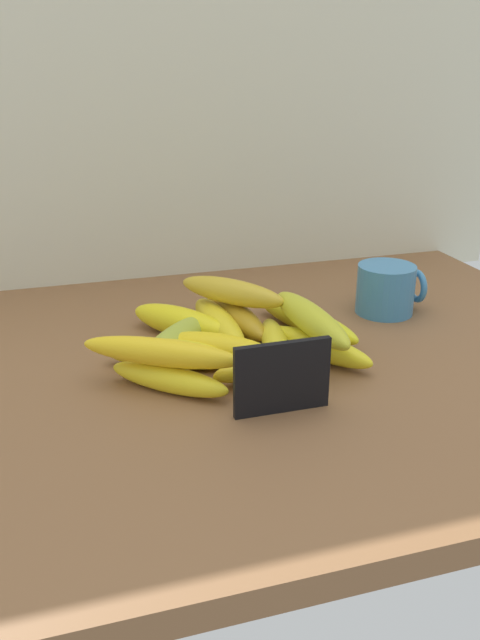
% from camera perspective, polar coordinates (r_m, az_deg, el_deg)
% --- Properties ---
extents(counter_top, '(1.10, 0.76, 0.03)m').
position_cam_1_polar(counter_top, '(0.86, -0.86, -4.60)').
color(counter_top, brown).
rests_on(counter_top, ground).
extents(back_wall, '(1.30, 0.02, 0.70)m').
position_cam_1_polar(back_wall, '(1.15, -6.69, 19.33)').
color(back_wall, beige).
rests_on(back_wall, ground).
extents(chalkboard_sign, '(0.11, 0.02, 0.08)m').
position_cam_1_polar(chalkboard_sign, '(0.73, 3.63, -5.19)').
color(chalkboard_sign, black).
rests_on(chalkboard_sign, counter_top).
extents(coffee_mug, '(0.10, 0.09, 0.08)m').
position_cam_1_polar(coffee_mug, '(1.03, 12.54, 2.62)').
color(coffee_mug, teal).
rests_on(coffee_mug, counter_top).
extents(banana_0, '(0.14, 0.15, 0.04)m').
position_cam_1_polar(banana_0, '(0.88, -5.33, -1.68)').
color(banana_0, '#A3B235').
rests_on(banana_0, counter_top).
extents(banana_1, '(0.14, 0.13, 0.03)m').
position_cam_1_polar(banana_1, '(0.78, -6.14, -5.08)').
color(banana_1, yellow).
rests_on(banana_1, counter_top).
extents(banana_2, '(0.07, 0.17, 0.03)m').
position_cam_1_polar(banana_2, '(0.87, 3.03, -2.09)').
color(banana_2, yellow).
rests_on(banana_2, counter_top).
extents(banana_3, '(0.12, 0.16, 0.03)m').
position_cam_1_polar(banana_3, '(0.87, 6.67, -2.27)').
color(banana_3, yellow).
rests_on(banana_3, counter_top).
extents(banana_4, '(0.16, 0.10, 0.04)m').
position_cam_1_polar(banana_4, '(0.84, -6.31, -2.92)').
color(banana_4, yellow).
rests_on(banana_4, counter_top).
extents(banana_5, '(0.21, 0.09, 0.04)m').
position_cam_1_polar(banana_5, '(0.83, 3.98, -3.32)').
color(banana_5, yellow).
rests_on(banana_5, counter_top).
extents(banana_6, '(0.07, 0.18, 0.04)m').
position_cam_1_polar(banana_6, '(0.95, -0.46, 0.36)').
color(banana_6, '#B0861A').
rests_on(banana_6, counter_top).
extents(banana_7, '(0.05, 0.19, 0.04)m').
position_cam_1_polar(banana_7, '(0.92, -1.84, -0.31)').
color(banana_7, yellow).
rests_on(banana_7, counter_top).
extents(banana_8, '(0.14, 0.16, 0.04)m').
position_cam_1_polar(banana_8, '(0.93, -5.01, -0.23)').
color(banana_8, yellow).
rests_on(banana_8, counter_top).
extents(banana_9, '(0.15, 0.13, 0.04)m').
position_cam_1_polar(banana_9, '(0.84, -1.94, -2.60)').
color(banana_9, yellow).
rests_on(banana_9, counter_top).
extents(banana_10, '(0.11, 0.20, 0.04)m').
position_cam_1_polar(banana_10, '(0.95, 5.73, 0.02)').
color(banana_10, yellow).
rests_on(banana_10, counter_top).
extents(banana_11, '(0.18, 0.13, 0.03)m').
position_cam_1_polar(banana_11, '(0.77, -6.87, -2.78)').
color(banana_11, yellow).
rests_on(banana_11, banana_1).
extents(banana_12, '(0.14, 0.15, 0.04)m').
position_cam_1_polar(banana_12, '(0.93, -0.73, 2.46)').
color(banana_12, gold).
rests_on(banana_12, banana_6).
extents(banana_13, '(0.05, 0.19, 0.04)m').
position_cam_1_polar(banana_13, '(0.86, 6.12, 0.11)').
color(banana_13, gold).
rests_on(banana_13, banana_3).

